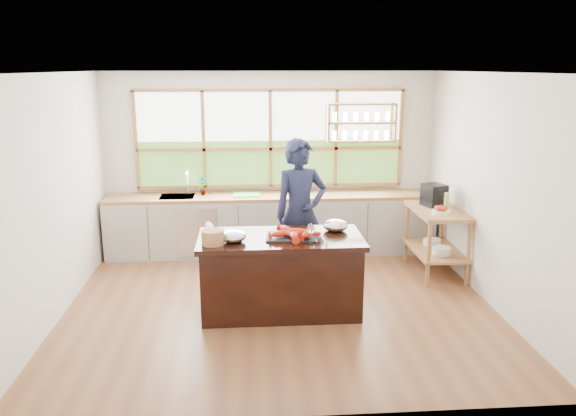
{
  "coord_description": "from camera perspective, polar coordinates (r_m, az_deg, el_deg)",
  "views": [
    {
      "loc": [
        -0.36,
        -6.23,
        2.76
      ],
      "look_at": [
        0.11,
        0.15,
        1.14
      ],
      "focal_mm": 35.0,
      "sensor_mm": 36.0,
      "label": 1
    }
  ],
  "objects": [
    {
      "name": "back_counter",
      "position": [
        8.5,
        -1.77,
        -1.58
      ],
      "size": [
        4.9,
        0.63,
        0.9
      ],
      "color": "#B7B5AD",
      "rests_on": "ground_plane"
    },
    {
      "name": "potted_plant",
      "position": [
        8.44,
        -8.69,
        2.27
      ],
      "size": [
        0.16,
        0.11,
        0.29
      ],
      "primitive_type": "imported",
      "rotation": [
        0.0,
        0.0,
        -0.06
      ],
      "color": "slate",
      "rests_on": "back_counter"
    },
    {
      "name": "wine_bottle",
      "position": [
        7.63,
        15.81,
        0.52
      ],
      "size": [
        0.08,
        0.08,
        0.26
      ],
      "primitive_type": "cylinder",
      "rotation": [
        0.0,
        0.0,
        0.28
      ],
      "color": "#AABB56",
      "rests_on": "right_shelf_unit"
    },
    {
      "name": "room_shell",
      "position": [
        6.83,
        -0.96,
        5.68
      ],
      "size": [
        5.02,
        4.52,
        2.71
      ],
      "color": "silver",
      "rests_on": "ground_plane"
    },
    {
      "name": "right_shelf_unit",
      "position": [
        7.87,
        14.87,
        -2.22
      ],
      "size": [
        0.62,
        1.1,
        0.9
      ],
      "color": "#AA6C40",
      "rests_on": "ground_plane"
    },
    {
      "name": "mixing_bowl_left",
      "position": [
        6.17,
        -5.57,
        -2.88
      ],
      "size": [
        0.28,
        0.28,
        0.14
      ],
      "primitive_type": "ellipsoid",
      "color": "silver",
      "rests_on": "island"
    },
    {
      "name": "espresso_machine",
      "position": [
        7.94,
        14.61,
        1.27
      ],
      "size": [
        0.34,
        0.35,
        0.3
      ],
      "primitive_type": "cube",
      "rotation": [
        0.0,
        0.0,
        0.34
      ],
      "color": "black",
      "rests_on": "right_shelf_unit"
    },
    {
      "name": "fruit_bowl",
      "position": [
        7.54,
        15.26,
        -0.27
      ],
      "size": [
        0.23,
        0.23,
        0.11
      ],
      "color": "white",
      "rests_on": "right_shelf_unit"
    },
    {
      "name": "cook",
      "position": [
        7.11,
        1.27,
        -0.57
      ],
      "size": [
        0.79,
        0.63,
        1.9
      ],
      "primitive_type": "imported",
      "rotation": [
        0.0,
        0.0,
        0.28
      ],
      "color": "#191D39",
      "rests_on": "ground_plane"
    },
    {
      "name": "mixing_bowl_right",
      "position": [
        6.57,
        4.84,
        -1.79
      ],
      "size": [
        0.29,
        0.29,
        0.14
      ],
      "primitive_type": "ellipsoid",
      "color": "silver",
      "rests_on": "island"
    },
    {
      "name": "slate_board",
      "position": [
        6.3,
        0.32,
        -2.94
      ],
      "size": [
        0.58,
        0.45,
        0.02
      ],
      "primitive_type": "cube",
      "rotation": [
        0.0,
        0.0,
        -0.09
      ],
      "color": "black",
      "rests_on": "island"
    },
    {
      "name": "cutting_board",
      "position": [
        8.38,
        -4.22,
        1.36
      ],
      "size": [
        0.4,
        0.3,
        0.01
      ],
      "primitive_type": "cube",
      "rotation": [
        0.0,
        0.0,
        0.01
      ],
      "color": "#4ECF46",
      "rests_on": "back_counter"
    },
    {
      "name": "island",
      "position": [
        6.47,
        -0.77,
        -6.72
      ],
      "size": [
        1.85,
        0.9,
        0.9
      ],
      "color": "black",
      "rests_on": "ground_plane"
    },
    {
      "name": "wine_glass",
      "position": [
        6.03,
        2.36,
        -2.22
      ],
      "size": [
        0.08,
        0.08,
        0.22
      ],
      "color": "white",
      "rests_on": "island"
    },
    {
      "name": "parchment_roll",
      "position": [
        6.58,
        -7.88,
        -2.04
      ],
      "size": [
        0.14,
        0.31,
        0.08
      ],
      "primitive_type": "cylinder",
      "rotation": [
        1.57,
        0.0,
        0.22
      ],
      "color": "white",
      "rests_on": "island"
    },
    {
      "name": "lobster_pile",
      "position": [
        6.25,
        0.54,
        -2.58
      ],
      "size": [
        0.52,
        0.48,
        0.08
      ],
      "color": "red",
      "rests_on": "slate_board"
    },
    {
      "name": "ground_plane",
      "position": [
        6.83,
        -0.86,
        -9.68
      ],
      "size": [
        5.0,
        5.0,
        0.0
      ],
      "primitive_type": "plane",
      "color": "brown"
    },
    {
      "name": "wicker_basket",
      "position": [
        6.09,
        -7.65,
        -2.97
      ],
      "size": [
        0.25,
        0.25,
        0.16
      ],
      "primitive_type": "cylinder",
      "color": "tan",
      "rests_on": "island"
    }
  ]
}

